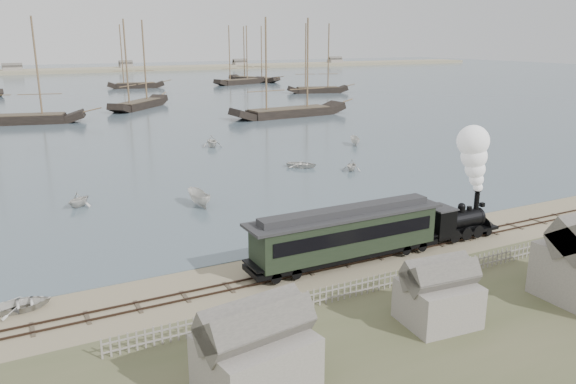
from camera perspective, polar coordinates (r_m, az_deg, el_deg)
name	(u,v)px	position (r m, az deg, el deg)	size (l,w,h in m)	color
ground	(306,259)	(42.43, 1.83, -6.82)	(600.00, 600.00, 0.00)	gray
harbor_water	(57,87)	(205.69, -22.45, 9.86)	(600.00, 336.00, 0.06)	#455663
rail_track	(319,268)	(40.82, 3.22, -7.70)	(120.00, 1.80, 0.16)	#34251C
picket_fence_west	(268,318)	(34.08, -2.02, -12.71)	(19.00, 0.10, 1.20)	gray
picket_fence_east	(504,263)	(44.55, 21.06, -6.79)	(15.00, 0.10, 1.20)	gray
shed_mid	(436,322)	(34.73, 14.84, -12.69)	(4.00, 3.50, 3.60)	gray
far_spit	(37,73)	(285.26, -24.12, 10.94)	(500.00, 20.00, 1.80)	tan
locomotive	(472,189)	(48.08, 18.15, 0.30)	(7.18, 2.68, 8.96)	black
passenger_coach	(346,233)	(41.08, 5.92, -4.15)	(15.40, 2.97, 3.74)	black
beached_dinghy	(22,304)	(38.47, -25.44, -10.27)	(3.48, 2.49, 0.72)	silver
rowboat_1	(79,199)	(58.43, -20.50, -0.70)	(2.81, 2.42, 1.48)	silver
rowboat_2	(199,198)	(55.72, -9.05, -0.62)	(3.96, 1.49, 1.53)	silver
rowboat_3	(302,164)	(71.37, 1.40, 2.83)	(3.84, 2.74, 0.79)	silver
rowboat_4	(352,165)	(69.95, 6.49, 2.73)	(2.69, 2.32, 1.41)	silver
rowboat_5	(355,141)	(86.96, 6.81, 5.19)	(3.34, 1.26, 1.29)	silver
rowboat_7	(212,141)	(85.52, -7.74, 5.15)	(3.42, 2.95, 1.80)	silver
schooner_2	(14,70)	(118.69, -26.10, 11.04)	(23.47, 5.42, 20.00)	black
schooner_3	(137,64)	(135.35, -15.12, 12.42)	(20.95, 4.83, 20.00)	black
schooner_4	(289,67)	(117.33, 0.14, 12.54)	(25.94, 5.99, 20.00)	black
schooner_5	(318,58)	(168.36, 3.09, 13.41)	(17.78, 4.10, 20.00)	black
schooner_8	(134,56)	(190.52, -15.38, 13.14)	(17.70, 4.08, 20.00)	black
schooner_9	(239,55)	(200.03, -4.99, 13.70)	(20.28, 4.68, 20.00)	black
schooner_10	(254,54)	(211.14, -3.52, 13.82)	(21.25, 4.90, 20.00)	black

